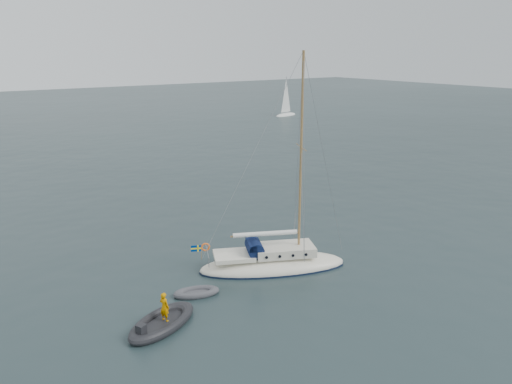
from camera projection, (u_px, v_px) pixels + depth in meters
ground at (266, 256)px, 32.24m from camera, size 300.00×300.00×0.00m
sailboat at (273, 253)px, 30.09m from camera, size 9.41×2.82×13.39m
dinghy at (196, 292)px, 27.02m from camera, size 2.52×1.14×0.36m
rib at (162, 322)px, 23.95m from camera, size 4.20×1.91×1.71m
distant_yacht_b at (286, 98)px, 98.25m from camera, size 6.08×3.24×8.06m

